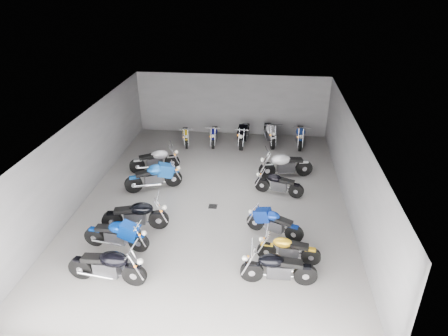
{
  "coord_description": "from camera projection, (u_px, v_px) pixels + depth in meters",
  "views": [
    {
      "loc": [
        1.83,
        -13.14,
        8.09
      ],
      "look_at": [
        0.28,
        0.78,
        1.0
      ],
      "focal_mm": 32.0,
      "sensor_mm": 36.0,
      "label": 1
    }
  ],
  "objects": [
    {
      "name": "ground",
      "position": [
        215.0,
        200.0,
        15.49
      ],
      "size": [
        14.0,
        14.0,
        0.0
      ],
      "primitive_type": "plane",
      "color": "gray",
      "rests_on": "ground"
    },
    {
      "name": "wall_back",
      "position": [
        232.0,
        105.0,
        20.97
      ],
      "size": [
        10.0,
        0.1,
        3.2
      ],
      "primitive_type": "cube",
      "color": "gray",
      "rests_on": "ground"
    },
    {
      "name": "wall_left",
      "position": [
        85.0,
        156.0,
        15.26
      ],
      "size": [
        0.1,
        14.0,
        3.2
      ],
      "primitive_type": "cube",
      "color": "gray",
      "rests_on": "ground"
    },
    {
      "name": "wall_right",
      "position": [
        352.0,
        169.0,
        14.27
      ],
      "size": [
        0.1,
        14.0,
        3.2
      ],
      "primitive_type": "cube",
      "color": "gray",
      "rests_on": "ground"
    },
    {
      "name": "ceiling",
      "position": [
        214.0,
        121.0,
        14.03
      ],
      "size": [
        10.0,
        14.0,
        0.04
      ],
      "primitive_type": "cube",
      "color": "black",
      "rests_on": "wall_back"
    },
    {
      "name": "drain_grate",
      "position": [
        213.0,
        206.0,
        15.04
      ],
      "size": [
        0.32,
        0.32,
        0.01
      ],
      "primitive_type": "cube",
      "color": "black",
      "rests_on": "ground"
    },
    {
      "name": "motorcycle_left_a",
      "position": [
        108.0,
        266.0,
        11.23
      ],
      "size": [
        2.33,
        0.49,
        1.02
      ],
      "rotation": [
        0.0,
        0.0,
        -1.64
      ],
      "color": "black",
      "rests_on": "ground"
    },
    {
      "name": "motorcycle_left_b",
      "position": [
        117.0,
        235.0,
        12.59
      ],
      "size": [
        2.18,
        0.48,
        0.96
      ],
      "rotation": [
        0.0,
        0.0,
        -1.66
      ],
      "color": "black",
      "rests_on": "ground"
    },
    {
      "name": "motorcycle_left_c",
      "position": [
        136.0,
        215.0,
        13.53
      ],
      "size": [
        2.28,
        0.55,
        1.0
      ],
      "rotation": [
        0.0,
        0.0,
        -1.43
      ],
      "color": "black",
      "rests_on": "ground"
    },
    {
      "name": "motorcycle_left_e",
      "position": [
        154.0,
        177.0,
        15.99
      ],
      "size": [
        2.17,
        1.12,
        1.02
      ],
      "rotation": [
        0.0,
        0.0,
        -1.14
      ],
      "color": "black",
      "rests_on": "ground"
    },
    {
      "name": "motorcycle_left_f",
      "position": [
        155.0,
        160.0,
        17.43
      ],
      "size": [
        2.1,
        0.94,
        0.97
      ],
      "rotation": [
        0.0,
        0.0,
        -1.2
      ],
      "color": "black",
      "rests_on": "ground"
    },
    {
      "name": "motorcycle_right_a",
      "position": [
        278.0,
        268.0,
        11.2
      ],
      "size": [
        2.18,
        0.43,
        0.96
      ],
      "rotation": [
        0.0,
        0.0,
        1.6
      ],
      "color": "black",
      "rests_on": "ground"
    },
    {
      "name": "motorcycle_right_b",
      "position": [
        288.0,
        249.0,
        12.04
      ],
      "size": [
        1.93,
        0.42,
        0.85
      ],
      "rotation": [
        0.0,
        0.0,
        1.49
      ],
      "color": "black",
      "rests_on": "ground"
    },
    {
      "name": "motorcycle_right_c",
      "position": [
        274.0,
        223.0,
        13.23
      ],
      "size": [
        1.91,
        0.89,
        0.88
      ],
      "rotation": [
        0.0,
        0.0,
        1.18
      ],
      "color": "black",
      "rests_on": "ground"
    },
    {
      "name": "motorcycle_right_e",
      "position": [
        278.0,
        184.0,
        15.64
      ],
      "size": [
        1.94,
        0.63,
        0.86
      ],
      "rotation": [
        0.0,
        0.0,
        1.32
      ],
      "color": "black",
      "rests_on": "ground"
    },
    {
      "name": "motorcycle_right_f",
      "position": [
        285.0,
        165.0,
        16.93
      ],
      "size": [
        2.31,
        0.72,
        1.03
      ],
      "rotation": [
        0.0,
        0.0,
        1.81
      ],
      "color": "black",
      "rests_on": "ground"
    },
    {
      "name": "motorcycle_back_b",
      "position": [
        186.0,
        135.0,
        20.2
      ],
      "size": [
        0.59,
        1.87,
        0.83
      ],
      "rotation": [
        0.0,
        0.0,
        3.38
      ],
      "color": "black",
      "rests_on": "ground"
    },
    {
      "name": "motorcycle_back_c",
      "position": [
        214.0,
        134.0,
        20.22
      ],
      "size": [
        0.42,
        2.0,
        0.88
      ],
      "rotation": [
        0.0,
        0.0,
        3.2
      ],
      "color": "black",
      "rests_on": "ground"
    },
    {
      "name": "motorcycle_back_d",
      "position": [
        244.0,
        133.0,
        20.12
      ],
      "size": [
        0.53,
        2.4,
        1.05
      ],
      "rotation": [
        0.0,
        0.0,
        3.05
      ],
      "color": "black",
      "rests_on": "ground"
    },
    {
      "name": "motorcycle_back_e",
      "position": [
        270.0,
        133.0,
        20.22
      ],
      "size": [
        0.65,
        2.34,
        1.04
      ],
      "rotation": [
        0.0,
        0.0,
        3.33
      ],
      "color": "black",
      "rests_on": "ground"
    },
    {
      "name": "motorcycle_back_f",
      "position": [
        300.0,
        135.0,
        20.02
      ],
      "size": [
        0.46,
        2.23,
        0.98
      ],
      "rotation": [
        0.0,
        0.0,
        3.1
      ],
      "color": "black",
      "rests_on": "ground"
    }
  ]
}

